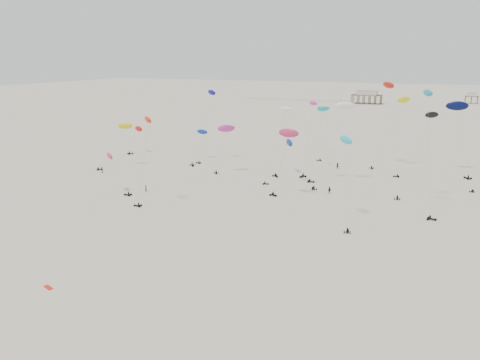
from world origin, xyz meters
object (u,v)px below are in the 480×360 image
at_px(pavilion_main, 367,98).
at_px(rig_4, 199,142).
at_px(pavilion_small, 471,99).
at_px(spectator_0, 146,192).
at_px(rig_0, 397,113).
at_px(rig_9, 145,141).

xyz_separation_m(pavilion_main, rig_4, (-21.68, -219.77, 1.84)).
distance_m(pavilion_small, spectator_0, 299.78).
relative_size(pavilion_small, rig_4, 0.66).
height_order(pavilion_main, rig_4, rig_4).
distance_m(rig_0, spectator_0, 76.48).
height_order(pavilion_small, rig_0, rig_0).
relative_size(rig_9, spectator_0, 10.02).
bearing_deg(pavilion_small, spectator_0, -106.92).
xyz_separation_m(pavilion_small, rig_4, (-91.68, -249.77, 2.58)).
height_order(rig_4, spectator_0, rig_4).
bearing_deg(rig_0, rig_4, 2.91).
height_order(rig_0, spectator_0, rig_0).
xyz_separation_m(pavilion_small, rig_9, (-81.29, -294.76, 10.85)).
relative_size(rig_4, spectator_0, 6.90).
relative_size(pavilion_main, pavilion_small, 2.33).
bearing_deg(rig_4, rig_0, 154.02).
relative_size(pavilion_main, rig_9, 1.06).
bearing_deg(rig_0, spectator_0, 32.53).
height_order(pavilion_main, pavilion_small, pavilion_main).
bearing_deg(rig_0, pavilion_small, -109.77).
bearing_deg(rig_0, rig_9, 39.93).
relative_size(rig_4, rig_9, 0.69).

